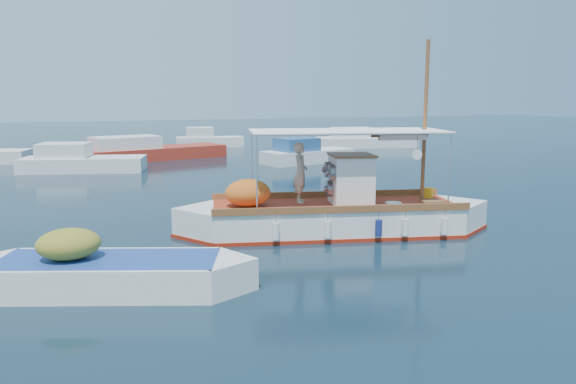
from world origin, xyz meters
name	(u,v)px	position (x,y,z in m)	size (l,w,h in m)	color
ground	(322,231)	(0.00, 0.00, 0.00)	(160.00, 160.00, 0.00)	black
fishing_caique	(333,216)	(0.24, -0.26, 0.55)	(9.80, 4.32, 6.13)	white
dinghy	(106,276)	(-6.69, -3.34, 0.34)	(6.26, 3.34, 1.62)	white
bg_boat_nw	(80,163)	(-7.17, 17.61, 0.49)	(7.07, 3.99, 1.80)	silver
bg_boat_n	(144,152)	(-3.17, 22.14, 0.49)	(10.68, 5.50, 1.80)	#A82B1C
bg_boat_ne	(306,155)	(6.30, 16.94, 0.49)	(6.38, 3.67, 1.80)	silver
bg_boat_e	(363,141)	(14.76, 25.26, 0.49)	(8.44, 4.25, 1.80)	silver
bg_boat_far_n	(208,141)	(2.85, 30.06, 0.49)	(5.73, 2.87, 1.80)	silver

